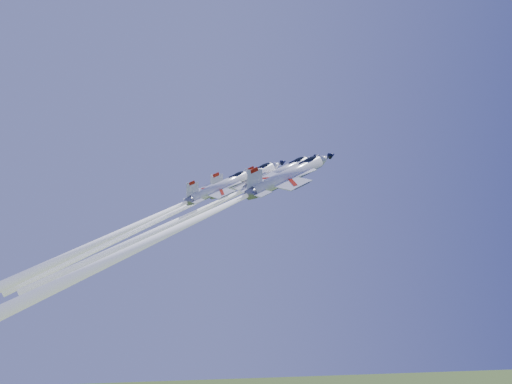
{
  "coord_description": "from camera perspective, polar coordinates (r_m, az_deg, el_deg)",
  "views": [
    {
      "loc": [
        -13.41,
        -94.69,
        90.66
      ],
      "look_at": [
        0.0,
        0.0,
        99.51
      ],
      "focal_mm": 40.0,
      "sensor_mm": 36.0,
      "label": 1
    }
  ],
  "objects": [
    {
      "name": "jet_lead",
      "position": [
        93.79,
        -5.78,
        -1.97
      ],
      "size": [
        38.57,
        21.53,
        35.98
      ],
      "rotation": [
        0.45,
        0.22,
        -1.12
      ],
      "color": "silver"
    },
    {
      "name": "jet_left",
      "position": [
        94.65,
        -8.65,
        -2.2
      ],
      "size": [
        36.09,
        20.11,
        32.87
      ],
      "rotation": [
        0.45,
        0.22,
        -1.12
      ],
      "color": "silver"
    },
    {
      "name": "jet_right",
      "position": [
        81.76,
        -6.43,
        -2.95
      ],
      "size": [
        40.14,
        22.41,
        37.41
      ],
      "rotation": [
        0.45,
        0.22,
        -1.12
      ],
      "color": "silver"
    },
    {
      "name": "jet_slot",
      "position": [
        88.03,
        -11.43,
        -3.04
      ],
      "size": [
        32.44,
        18.12,
        30.41
      ],
      "rotation": [
        0.45,
        0.22,
        -1.12
      ],
      "color": "silver"
    }
  ]
}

